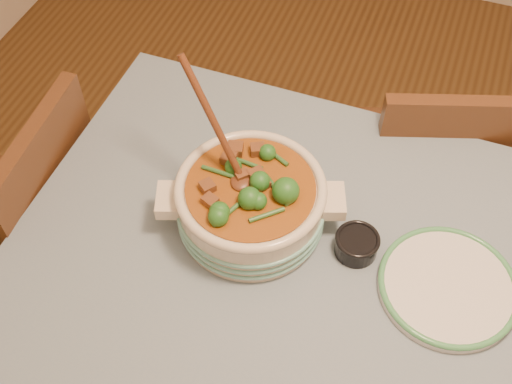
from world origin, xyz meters
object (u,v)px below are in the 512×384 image
stew_casserole (251,200)px  white_plate (448,286)px  dining_table (380,326)px  chair_far (431,167)px  chair_left (33,218)px  condiment_bowl (357,244)px

stew_casserole → white_plate: size_ratio=1.09×
dining_table → chair_far: size_ratio=1.93×
chair_far → chair_left: 1.15m
dining_table → chair_far: chair_far is taller
white_plate → chair_left: size_ratio=0.43×
chair_far → white_plate: bearing=79.8°
white_plate → dining_table: bearing=-142.3°
dining_table → condiment_bowl: condiment_bowl is taller
dining_table → condiment_bowl: 0.19m
chair_far → chair_left: (-1.00, -0.57, 0.01)m
condiment_bowl → chair_far: (0.12, 0.53, -0.29)m
white_plate → chair_left: 1.12m
condiment_bowl → chair_left: 0.92m
stew_casserole → white_plate: bearing=-2.5°
stew_casserole → chair_far: stew_casserole is taller
stew_casserole → chair_left: 0.72m
stew_casserole → chair_left: stew_casserole is taller
white_plate → condiment_bowl: size_ratio=3.05×
chair_far → chair_left: bearing=11.1°
condiment_bowl → chair_far: size_ratio=0.14×
stew_casserole → chair_far: size_ratio=0.48×
dining_table → condiment_bowl: (-0.10, 0.11, 0.12)m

